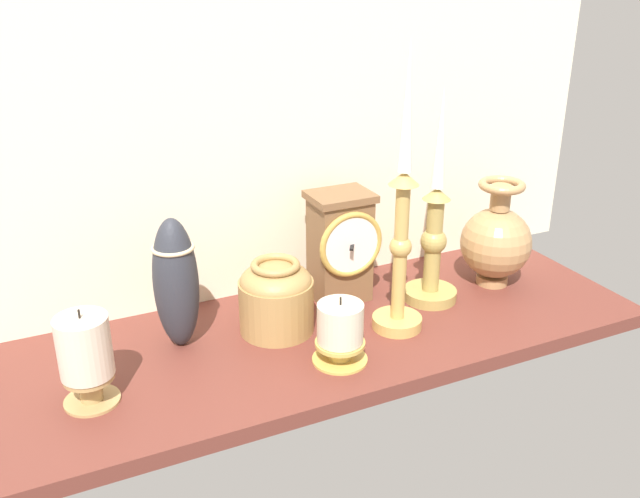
% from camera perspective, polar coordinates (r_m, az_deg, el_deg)
% --- Properties ---
extents(ground_plane, '(1.00, 0.36, 0.02)m').
position_cam_1_polar(ground_plane, '(1.12, 1.11, -6.98)').
color(ground_plane, brown).
extents(back_wall, '(1.20, 0.02, 0.65)m').
position_cam_1_polar(back_wall, '(1.16, -2.92, 11.97)').
color(back_wall, beige).
rests_on(back_wall, ground_plane).
extents(mantel_clock, '(0.11, 0.10, 0.19)m').
position_cam_1_polar(mantel_clock, '(1.16, 1.73, 0.28)').
color(mantel_clock, brown).
rests_on(mantel_clock, ground_plane).
extents(candlestick_tall_left, '(0.08, 0.08, 0.44)m').
position_cam_1_polar(candlestick_tall_left, '(1.05, 6.66, 1.16)').
color(candlestick_tall_left, tan).
rests_on(candlestick_tall_left, ground_plane).
extents(candlestick_tall_center, '(0.09, 0.09, 0.36)m').
position_cam_1_polar(candlestick_tall_center, '(1.17, 9.29, 0.82)').
color(candlestick_tall_center, '#A58E49').
rests_on(candlestick_tall_center, ground_plane).
extents(brass_vase_bulbous, '(0.12, 0.12, 0.19)m').
position_cam_1_polar(brass_vase_bulbous, '(1.26, 14.21, 0.70)').
color(brass_vase_bulbous, '#AC8051').
rests_on(brass_vase_bulbous, ground_plane).
extents(brass_vase_jar, '(0.12, 0.12, 0.12)m').
position_cam_1_polar(brass_vase_jar, '(1.08, -3.61, -3.84)').
color(brass_vase_jar, '#A37D47').
rests_on(brass_vase_jar, ground_plane).
extents(pillar_candle_front, '(0.07, 0.07, 0.14)m').
position_cam_1_polar(pillar_candle_front, '(0.95, -18.63, -8.28)').
color(pillar_candle_front, tan).
rests_on(pillar_candle_front, ground_plane).
extents(pillar_candle_near_clock, '(0.08, 0.08, 0.10)m').
position_cam_1_polar(pillar_candle_near_clock, '(1.00, 1.66, -6.80)').
color(pillar_candle_near_clock, gold).
rests_on(pillar_candle_near_clock, ground_plane).
extents(tall_ceramic_vase, '(0.07, 0.07, 0.20)m').
position_cam_1_polar(tall_ceramic_vase, '(1.04, -11.70, -2.71)').
color(tall_ceramic_vase, '#2C2E36').
rests_on(tall_ceramic_vase, ground_plane).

